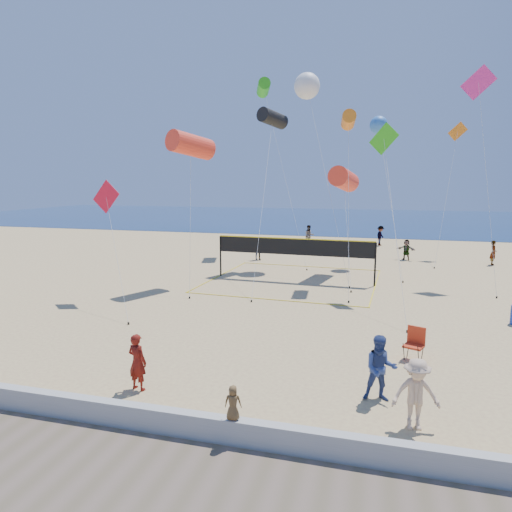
# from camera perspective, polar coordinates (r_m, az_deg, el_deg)

# --- Properties ---
(ground) EXTENTS (120.00, 120.00, 0.00)m
(ground) POSITION_cam_1_polar(r_m,az_deg,el_deg) (13.88, 1.19, -16.04)
(ground) COLOR #D2BA76
(ground) RESTS_ON ground
(ocean) EXTENTS (140.00, 50.00, 0.03)m
(ocean) POSITION_cam_1_polar(r_m,az_deg,el_deg) (74.46, 13.01, 4.54)
(ocean) COLOR navy
(ocean) RESTS_ON ground
(seawall) EXTENTS (32.00, 0.30, 0.60)m
(seawall) POSITION_cam_1_polar(r_m,az_deg,el_deg) (11.19, -2.84, -21.00)
(seawall) COLOR #B6B6B2
(seawall) RESTS_ON ground
(boardwalk) EXTENTS (32.00, 3.60, 0.03)m
(boardwalk) POSITION_cam_1_polar(r_m,az_deg,el_deg) (9.79, -6.97, -28.06)
(boardwalk) COLOR brown
(boardwalk) RESTS_ON ground
(woman) EXTENTS (0.68, 0.52, 1.67)m
(woman) POSITION_cam_1_polar(r_m,az_deg,el_deg) (13.82, -14.61, -12.70)
(woman) COLOR #64130D
(woman) RESTS_ON ground
(toddler) EXTENTS (0.43, 0.32, 0.81)m
(toddler) POSITION_cam_1_polar(r_m,az_deg,el_deg) (10.83, -2.89, -17.84)
(toddler) COLOR brown
(toddler) RESTS_ON seawall
(bystander_a) EXTENTS (0.98, 0.81, 1.84)m
(bystander_a) POSITION_cam_1_polar(r_m,az_deg,el_deg) (13.20, 15.29, -13.40)
(bystander_a) COLOR #33457F
(bystander_a) RESTS_ON ground
(bystander_b) EXTENTS (1.25, 0.86, 1.77)m
(bystander_b) POSITION_cam_1_polar(r_m,az_deg,el_deg) (12.08, 19.37, -15.98)
(bystander_b) COLOR #D4AF8D
(bystander_b) RESTS_ON ground
(far_person_0) EXTENTS (1.09, 0.76, 1.72)m
(far_person_0) POSITION_cam_1_polar(r_m,az_deg,el_deg) (34.69, 0.22, 0.91)
(far_person_0) COLOR gray
(far_person_0) RESTS_ON ground
(far_person_1) EXTENTS (1.51, 1.01, 1.57)m
(far_person_1) POSITION_cam_1_polar(r_m,az_deg,el_deg) (36.54, 18.28, 0.75)
(far_person_1) COLOR gray
(far_person_1) RESTS_ON ground
(far_person_2) EXTENTS (0.47, 0.68, 1.76)m
(far_person_2) POSITION_cam_1_polar(r_m,az_deg,el_deg) (36.77, 27.54, 0.36)
(far_person_2) COLOR gray
(far_person_2) RESTS_ON ground
(far_person_3) EXTENTS (1.15, 1.04, 1.92)m
(far_person_3) POSITION_cam_1_polar(r_m,az_deg,el_deg) (42.59, 6.67, 2.56)
(far_person_3) COLOR gray
(far_person_3) RESTS_ON ground
(far_person_4) EXTENTS (1.07, 1.36, 1.84)m
(far_person_4) POSITION_cam_1_polar(r_m,az_deg,el_deg) (44.08, 15.30, 2.47)
(far_person_4) COLOR gray
(far_person_4) RESTS_ON ground
(camp_chair) EXTENTS (0.76, 0.88, 1.24)m
(camp_chair) POSITION_cam_1_polar(r_m,az_deg,el_deg) (16.46, 19.24, -10.04)
(camp_chair) COLOR red
(camp_chair) RESTS_ON ground
(volleyball_net) EXTENTS (10.12, 9.98, 2.59)m
(volleyball_net) POSITION_cam_1_polar(r_m,az_deg,el_deg) (27.37, 4.76, 0.58)
(volleyball_net) COLOR black
(volleyball_net) RESTS_ON ground
(kite_0) EXTENTS (2.31, 4.85, 8.72)m
(kite_0) POSITION_cam_1_polar(r_m,az_deg,el_deg) (26.47, -8.13, 13.56)
(kite_0) COLOR #FE3D26
(kite_0) RESTS_ON ground
(kite_1) EXTENTS (2.29, 11.16, 10.78)m
(kite_1) POSITION_cam_1_polar(r_m,az_deg,el_deg) (32.13, 2.09, 16.81)
(kite_1) COLOR black
(kite_1) RESTS_ON ground
(kite_2) EXTENTS (1.19, 5.83, 9.87)m
(kite_2) POSITION_cam_1_polar(r_m,az_deg,el_deg) (27.43, 11.49, 16.30)
(kite_2) COLOR orange
(kite_2) RESTS_ON ground
(kite_3) EXTENTS (4.16, 4.00, 6.03)m
(kite_3) POSITION_cam_1_polar(r_m,az_deg,el_deg) (23.93, -18.14, 6.50)
(kite_3) COLOR red
(kite_3) RESTS_ON ground
(kite_4) EXTENTS (2.02, 6.92, 8.90)m
(kite_4) POSITION_cam_1_polar(r_m,az_deg,el_deg) (24.55, 15.81, 12.92)
(kite_4) COLOR green
(kite_4) RESTS_ON ground
(kite_5) EXTENTS (1.97, 4.89, 12.53)m
(kite_5) POSITION_cam_1_polar(r_m,az_deg,el_deg) (30.59, 26.13, 17.99)
(kite_5) COLOR #F22D95
(kite_5) RESTS_ON ground
(kite_6) EXTENTS (4.83, 8.32, 13.36)m
(kite_6) POSITION_cam_1_polar(r_m,az_deg,el_deg) (33.88, 6.40, 20.36)
(kite_6) COLOR white
(kite_6) RESTS_ON ground
(kite_7) EXTENTS (2.71, 7.40, 10.49)m
(kite_7) POSITION_cam_1_polar(r_m,az_deg,el_deg) (34.56, 15.09, 15.53)
(kite_7) COLOR blue
(kite_7) RESTS_ON ground
(kite_8) EXTENTS (5.87, 8.76, 14.08)m
(kite_8) POSITION_cam_1_polar(r_m,az_deg,el_deg) (39.45, 0.94, 20.28)
(kite_8) COLOR green
(kite_8) RESTS_ON ground
(kite_9) EXTENTS (2.60, 6.85, 10.54)m
(kite_9) POSITION_cam_1_polar(r_m,az_deg,el_deg) (39.70, 23.75, 13.11)
(kite_9) COLOR orange
(kite_9) RESTS_ON ground
(kite_10) EXTENTS (1.94, 6.89, 6.89)m
(kite_10) POSITION_cam_1_polar(r_m,az_deg,el_deg) (29.84, 10.93, 9.39)
(kite_10) COLOR #FE3D26
(kite_10) RESTS_ON ground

